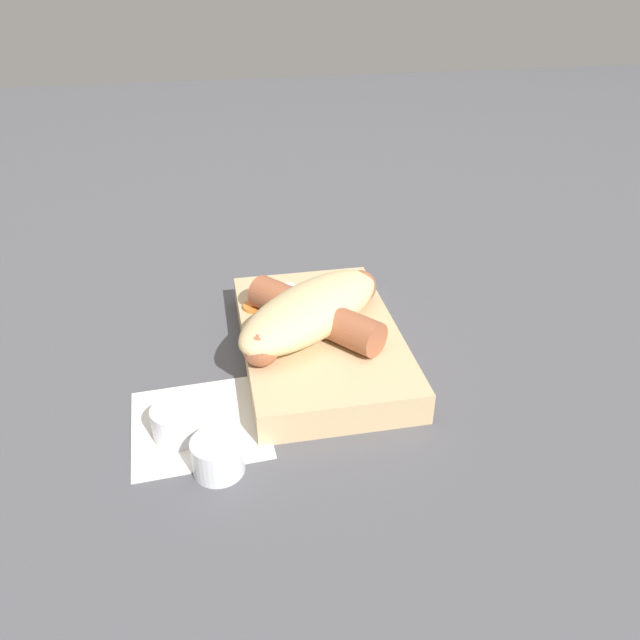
# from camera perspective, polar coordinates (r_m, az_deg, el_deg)

# --- Properties ---
(ground_plane) EXTENTS (3.00, 3.00, 0.00)m
(ground_plane) POSITION_cam_1_polar(r_m,az_deg,el_deg) (0.64, -0.00, -3.16)
(ground_plane) COLOR #4C4C51
(food_tray) EXTENTS (0.25, 0.15, 0.03)m
(food_tray) POSITION_cam_1_polar(r_m,az_deg,el_deg) (0.64, -0.00, -1.99)
(food_tray) COLOR tan
(food_tray) RESTS_ON ground_plane
(bread_roll) EXTENTS (0.18, 0.19, 0.04)m
(bread_roll) POSITION_cam_1_polar(r_m,az_deg,el_deg) (0.61, -0.72, 0.71)
(bread_roll) COLOR #DBBC84
(bread_roll) RESTS_ON food_tray
(sausage) EXTENTS (0.14, 0.15, 0.03)m
(sausage) POSITION_cam_1_polar(r_m,az_deg,el_deg) (0.62, -0.50, 0.49)
(sausage) COLOR #9E5638
(sausage) RESTS_ON food_tray
(pickled_veggies) EXTENTS (0.06, 0.08, 0.01)m
(pickled_veggies) POSITION_cam_1_polar(r_m,az_deg,el_deg) (0.68, -3.58, 1.92)
(pickled_veggies) COLOR orange
(pickled_veggies) RESTS_ON food_tray
(napkin) EXTENTS (0.12, 0.12, 0.00)m
(napkin) POSITION_cam_1_polar(r_m,az_deg,el_deg) (0.57, -10.97, -9.26)
(napkin) COLOR white
(napkin) RESTS_ON ground_plane
(condiment_cup_near) EXTENTS (0.04, 0.04, 0.03)m
(condiment_cup_near) POSITION_cam_1_polar(r_m,az_deg,el_deg) (0.55, -12.94, -9.29)
(condiment_cup_near) COLOR silver
(condiment_cup_near) RESTS_ON ground_plane
(condiment_cup_far) EXTENTS (0.04, 0.04, 0.03)m
(condiment_cup_far) POSITION_cam_1_polar(r_m,az_deg,el_deg) (0.52, -9.31, -12.30)
(condiment_cup_far) COLOR silver
(condiment_cup_far) RESTS_ON ground_plane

